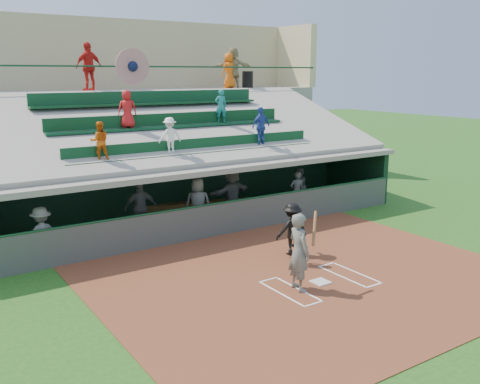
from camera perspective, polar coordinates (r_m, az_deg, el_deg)
ground at (r=14.21m, az=8.57°, el=-9.60°), size 100.00×100.00×0.00m
dirt_slab at (r=14.56m, az=7.25°, el=-8.97°), size 11.00×9.00×0.02m
home_plate at (r=14.20m, az=8.58°, el=-9.47°), size 0.43×0.43×0.03m
batters_box_chalk at (r=14.20m, az=8.58°, el=-9.51°), size 2.65×1.85×0.01m
dugout_floor at (r=19.45m, az=-4.83°, el=-3.31°), size 16.00×3.50×0.04m
concourse_slab at (r=25.04m, az=-12.41°, el=5.33°), size 20.00×3.00×4.60m
grandstand at (r=22.30m, az=-9.61°, el=4.49°), size 20.40×10.40×7.80m
batter_at_plate at (r=13.36m, az=6.32°, el=-6.35°), size 0.90×0.80×1.98m
catcher at (r=15.22m, az=6.27°, el=-5.68°), size 0.56×0.45×1.12m
home_umpire at (r=15.97m, az=5.57°, el=-3.94°), size 1.09×0.72×1.57m
dugout_bench at (r=20.59m, az=-5.90°, el=-1.74°), size 14.24×5.05×0.45m
dugout_player_a at (r=16.19m, az=-20.39°, el=-4.30°), size 1.13×0.75×1.62m
dugout_player_b at (r=18.01m, az=-10.55°, el=-1.66°), size 1.15×0.63×1.85m
dugout_player_c at (r=18.37m, az=-4.50°, el=-1.27°), size 1.05×0.92×1.81m
dugout_player_d at (r=19.48m, az=-0.86°, el=-0.17°), size 1.92×0.91×1.99m
dugout_player_e at (r=20.94m, az=6.08°, el=0.07°), size 0.65×0.50×1.57m
dugout_player_f at (r=21.96m, az=6.33°, el=0.63°), size 0.91×0.81×1.55m
trash_bin at (r=27.55m, az=0.82°, el=11.91°), size 0.55×0.55×0.82m
concourse_staff_a at (r=23.26m, az=-15.82°, el=12.74°), size 1.23×0.71×1.97m
concourse_staff_b at (r=26.45m, az=-1.16°, el=12.81°), size 0.91×0.68×1.68m
concourse_staff_c at (r=26.67m, az=-0.74°, el=13.12°), size 1.90×1.25×1.96m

